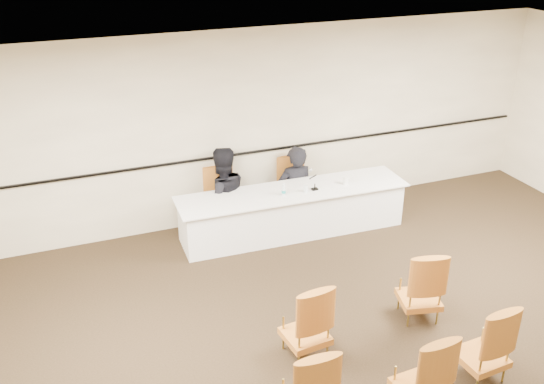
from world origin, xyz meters
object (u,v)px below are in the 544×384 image
(panelist_second, at_px, (222,201))
(microphone, at_px, (315,181))
(coffee_cup, at_px, (346,181))
(aud_chair_front_right, at_px, (421,284))
(water_bottle, at_px, (284,189))
(aud_chair_front_left, at_px, (306,319))
(panel_table, at_px, (293,212))
(panelist_main, at_px, (295,196))
(aud_chair_back_mid, at_px, (422,371))
(aud_chair_back_right, at_px, (483,340))
(panelist_second_chair, at_px, (222,199))
(panelist_main_chair, at_px, (295,188))
(drinking_glass, at_px, (306,189))

(panelist_second, relative_size, microphone, 5.94)
(coffee_cup, bearing_deg, panelist_second, 159.79)
(coffee_cup, distance_m, aud_chair_front_right, 2.46)
(water_bottle, height_order, aud_chair_front_left, aud_chair_front_left)
(aud_chair_front_right, bearing_deg, aud_chair_front_left, -161.23)
(panel_table, distance_m, panelist_main, 0.59)
(panelist_main, relative_size, microphone, 5.75)
(microphone, xyz_separation_m, aud_chair_back_mid, (-0.59, -3.72, -0.38))
(microphone, relative_size, aud_chair_back_right, 0.31)
(panelist_second_chair, height_order, microphone, microphone)
(aud_chair_front_left, bearing_deg, panelist_second, 83.89)
(panelist_second, bearing_deg, panel_table, 145.92)
(aud_chair_back_right, bearing_deg, panel_table, 95.45)
(panelist_main_chair, bearing_deg, drinking_glass, -97.46)
(panelist_second, relative_size, aud_chair_front_right, 1.84)
(microphone, height_order, drinking_glass, microphone)
(panelist_second_chair, distance_m, aud_chair_back_right, 4.49)
(panelist_main_chair, distance_m, aud_chair_back_right, 4.19)
(panelist_main, height_order, coffee_cup, panelist_main)
(panel_table, distance_m, aud_chair_front_right, 2.59)
(panelist_second_chair, distance_m, aud_chair_front_left, 3.21)
(drinking_glass, distance_m, aud_chair_back_mid, 3.72)
(panelist_second, xyz_separation_m, aud_chair_back_mid, (0.67, -4.37, 0.03))
(drinking_glass, xyz_separation_m, coffee_cup, (0.68, 0.03, 0.01))
(panelist_main, xyz_separation_m, panelist_second, (-1.21, 0.04, 0.11))
(microphone, xyz_separation_m, aud_chair_front_left, (-1.30, -2.56, -0.38))
(drinking_glass, height_order, aud_chair_front_right, aud_chair_front_right)
(panelist_main, bearing_deg, microphone, 95.42)
(panel_table, height_order, aud_chair_back_right, aud_chair_back_right)
(aud_chair_front_left, bearing_deg, panelist_second_chair, 83.89)
(panel_table, xyz_separation_m, water_bottle, (-0.20, -0.10, 0.46))
(aud_chair_back_mid, bearing_deg, panelist_main, 80.18)
(water_bottle, xyz_separation_m, drinking_glass, (0.35, -0.02, -0.05))
(aud_chair_back_mid, distance_m, aud_chair_back_right, 0.87)
(aud_chair_front_left, bearing_deg, panelist_main, 63.16)
(panelist_second_chair, height_order, coffee_cup, panelist_second_chair)
(panel_table, relative_size, drinking_glass, 35.27)
(panelist_second_chair, relative_size, microphone, 3.23)
(coffee_cup, bearing_deg, panel_table, 173.94)
(aud_chair_front_left, height_order, aud_chair_front_right, same)
(coffee_cup, xyz_separation_m, aud_chair_back_mid, (-1.11, -3.72, -0.29))
(panel_table, bearing_deg, water_bottle, -152.17)
(panel_table, bearing_deg, panelist_main_chair, 65.82)
(drinking_glass, height_order, coffee_cup, coffee_cup)
(coffee_cup, xyz_separation_m, aud_chair_back_right, (-0.25, -3.56, -0.29))
(water_bottle, relative_size, coffee_cup, 1.63)
(water_bottle, relative_size, aud_chair_front_left, 0.22)
(panelist_main, bearing_deg, aud_chair_front_right, 96.35)
(panelist_second, relative_size, drinking_glass, 17.48)
(panel_table, height_order, panelist_second_chair, panelist_second_chair)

